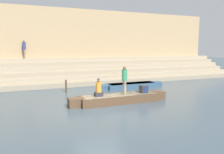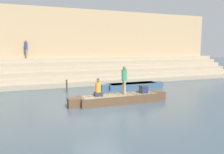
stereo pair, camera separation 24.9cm
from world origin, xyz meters
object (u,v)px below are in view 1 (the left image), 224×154
person_rowing (99,89)px  person_on_steps (24,48)px  mooring_post (66,86)px  tv_set (144,89)px  rowboat_main (119,98)px  person_standing (124,78)px  moored_boat_shore (132,85)px

person_rowing → person_on_steps: (-3.83, 9.98, 2.34)m
mooring_post → tv_set: bearing=-47.8°
rowboat_main → tv_set: size_ratio=13.17×
mooring_post → person_on_steps: 6.89m
rowboat_main → person_standing: person_standing is taller
rowboat_main → moored_boat_shore: (2.96, 4.23, -0.06)m
tv_set → moored_boat_shore: bearing=73.8°
person_standing → person_on_steps: person_on_steps is taller
moored_boat_shore → mooring_post: 5.36m
moored_boat_shore → person_on_steps: 10.39m
person_rowing → moored_boat_shore: person_rowing is taller
person_standing → tv_set: (1.22, -0.19, -0.73)m
person_on_steps → moored_boat_shore: bearing=7.6°
person_standing → person_rowing: bearing=177.6°
person_standing → moored_boat_shore: bearing=51.9°
tv_set → person_standing: bearing=172.7°
person_standing → person_on_steps: bearing=113.2°
rowboat_main → person_on_steps: bearing=120.5°
tv_set → mooring_post: 5.94m
tv_set → person_on_steps: 12.37m
moored_boat_shore → person_on_steps: person_on_steps is taller
moored_boat_shore → mooring_post: bearing=-177.4°
mooring_post → moored_boat_shore: bearing=-1.1°
tv_set → person_on_steps: size_ratio=0.28×
rowboat_main → tv_set: 1.66m
mooring_post → person_standing: bearing=-56.6°
person_rowing → tv_set: person_rowing is taller
person_standing → person_on_steps: (-5.50, 9.88, 1.80)m
person_standing → person_rowing: person_standing is taller
person_rowing → mooring_post: person_rowing is taller
tv_set → moored_boat_shore: (1.36, 4.29, -0.52)m
tv_set → moored_boat_shore: size_ratio=0.08×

